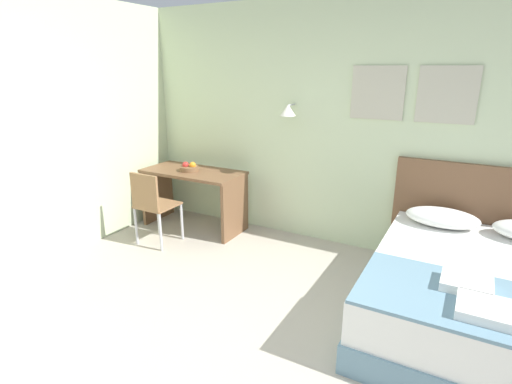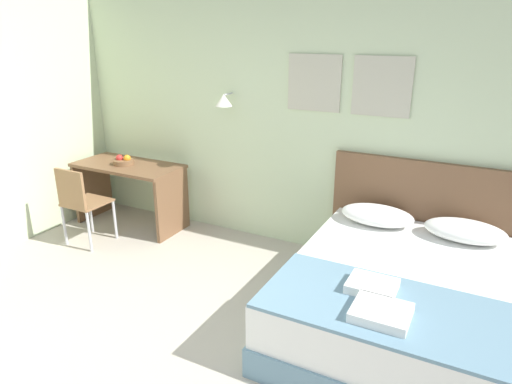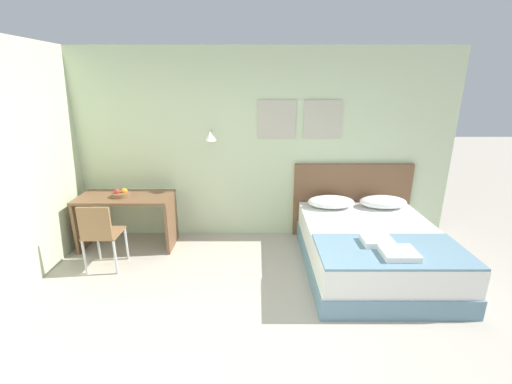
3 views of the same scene
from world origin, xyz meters
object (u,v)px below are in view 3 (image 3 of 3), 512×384
pillow_right (383,202)px  folded_towel_mid_bed (399,253)px  fruit_bowl (121,194)px  desk_chair (100,232)px  folded_towel_near_foot (377,241)px  bed (372,249)px  pillow_left (331,202)px  desk (127,211)px  throw_blanket (392,251)px  headboard (352,200)px

pillow_right → folded_towel_mid_bed: (-0.35, -1.44, -0.03)m
fruit_bowl → desk_chair: bearing=-93.9°
folded_towel_near_foot → bed: bearing=75.5°
pillow_left → folded_towel_mid_bed: 1.48m
desk → bed: bearing=-11.2°
pillow_left → throw_blanket: size_ratio=0.42×
bed → folded_towel_near_foot: size_ratio=6.25×
headboard → throw_blanket: headboard is taller
desk_chair → throw_blanket: bearing=-9.5°
bed → folded_towel_near_foot: 0.55m
pillow_right → headboard: bearing=143.0°
desk_chair → bed: bearing=0.4°
headboard → pillow_right: 0.46m
bed → desk: size_ratio=1.57×
desk_chair → pillow_right: bearing=11.9°
bed → pillow_right: pillow_right is taller
pillow_left → headboard: bearing=37.0°
headboard → folded_towel_mid_bed: (0.01, -1.71, 0.04)m
pillow_right → throw_blanket: bearing=-105.5°
folded_towel_mid_bed → bed: bearing=90.9°
throw_blanket → folded_towel_near_foot: size_ratio=4.88×
bed → desk_chair: size_ratio=2.29×
pillow_right → desk_chair: bearing=-168.1°
headboard → pillow_right: (0.36, -0.27, 0.07)m
pillow_left → desk: 2.81m
pillow_left → desk: (-2.80, -0.11, -0.09)m
desk → fruit_bowl: bearing=-144.7°
pillow_left → folded_towel_near_foot: size_ratio=2.05×
pillow_right → desk: 3.53m
folded_towel_near_foot → throw_blanket: bearing=-51.0°
pillow_left → desk: desk is taller
bed → desk_chair: (-3.24, -0.03, 0.25)m
headboard → fruit_bowl: size_ratio=7.48×
pillow_right → folded_towel_near_foot: pillow_right is taller
fruit_bowl → throw_blanket: bearing=-20.1°
folded_towel_mid_bed → desk_chair: size_ratio=0.39×
bed → pillow_right: 0.89m
pillow_right → folded_towel_mid_bed: size_ratio=1.90×
folded_towel_mid_bed → desk: bearing=157.3°
throw_blanket → desk: (-3.16, 1.19, -0.03)m
pillow_left → bed: bearing=-63.8°
folded_towel_mid_bed → fruit_bowl: fruit_bowl is taller
bed → folded_towel_near_foot: bearing=-104.5°
pillow_right → fruit_bowl: fruit_bowl is taller
desk → headboard: bearing=6.8°
pillow_left → throw_blanket: (0.36, -1.30, -0.07)m
fruit_bowl → desk: bearing=35.3°
desk → fruit_bowl: fruit_bowl is taller
headboard → desk_chair: bearing=-162.3°
bed → folded_towel_near_foot: (-0.11, -0.43, 0.32)m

